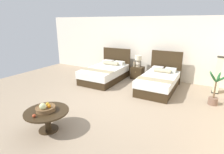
{
  "coord_description": "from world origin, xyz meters",
  "views": [
    {
      "loc": [
        2.7,
        -4.34,
        2.33
      ],
      "look_at": [
        -0.09,
        0.49,
        0.62
      ],
      "focal_mm": 29.14,
      "sensor_mm": 36.0,
      "label": 1
    }
  ],
  "objects_px": {
    "bed_near_corner": "(159,81)",
    "vase": "(134,64)",
    "fruit_bowl": "(45,108)",
    "loose_apple": "(34,116)",
    "floor_lamp_corner": "(218,75)",
    "coffee_table": "(47,115)",
    "bed_near_window": "(106,73)",
    "nightstand": "(137,73)",
    "table_lamp": "(138,60)",
    "potted_palm": "(214,94)"
  },
  "relations": [
    {
      "from": "fruit_bowl",
      "to": "vase",
      "type": "bearing_deg",
      "value": 88.58
    },
    {
      "from": "bed_near_window",
      "to": "table_lamp",
      "type": "relative_size",
      "value": 4.51
    },
    {
      "from": "fruit_bowl",
      "to": "potted_palm",
      "type": "distance_m",
      "value": 4.57
    },
    {
      "from": "fruit_bowl",
      "to": "nightstand",
      "type": "bearing_deg",
      "value": 86.8
    },
    {
      "from": "nightstand",
      "to": "potted_palm",
      "type": "relative_size",
      "value": 0.51
    },
    {
      "from": "fruit_bowl",
      "to": "floor_lamp_corner",
      "type": "bearing_deg",
      "value": 54.24
    },
    {
      "from": "bed_near_window",
      "to": "fruit_bowl",
      "type": "height_order",
      "value": "bed_near_window"
    },
    {
      "from": "bed_near_corner",
      "to": "coffee_table",
      "type": "bearing_deg",
      "value": -110.81
    },
    {
      "from": "coffee_table",
      "to": "floor_lamp_corner",
      "type": "distance_m",
      "value": 5.41
    },
    {
      "from": "nightstand",
      "to": "fruit_bowl",
      "type": "height_order",
      "value": "fruit_bowl"
    },
    {
      "from": "vase",
      "to": "loose_apple",
      "type": "xyz_separation_m",
      "value": [
        -0.09,
        -4.85,
        -0.1
      ]
    },
    {
      "from": "bed_near_corner",
      "to": "vase",
      "type": "distance_m",
      "value": 1.57
    },
    {
      "from": "table_lamp",
      "to": "potted_palm",
      "type": "relative_size",
      "value": 0.47
    },
    {
      "from": "table_lamp",
      "to": "coffee_table",
      "type": "xyz_separation_m",
      "value": [
        -0.24,
        -4.59,
        -0.42
      ]
    },
    {
      "from": "bed_near_corner",
      "to": "floor_lamp_corner",
      "type": "height_order",
      "value": "bed_near_corner"
    },
    {
      "from": "bed_near_window",
      "to": "floor_lamp_corner",
      "type": "xyz_separation_m",
      "value": [
        3.96,
        0.7,
        0.31
      ]
    },
    {
      "from": "table_lamp",
      "to": "fruit_bowl",
      "type": "xyz_separation_m",
      "value": [
        -0.26,
        -4.6,
        -0.25
      ]
    },
    {
      "from": "bed_near_corner",
      "to": "potted_palm",
      "type": "height_order",
      "value": "bed_near_corner"
    },
    {
      "from": "table_lamp",
      "to": "vase",
      "type": "height_order",
      "value": "table_lamp"
    },
    {
      "from": "loose_apple",
      "to": "nightstand",
      "type": "bearing_deg",
      "value": 87.25
    },
    {
      "from": "bed_near_corner",
      "to": "potted_palm",
      "type": "bearing_deg",
      "value": -12.75
    },
    {
      "from": "loose_apple",
      "to": "floor_lamp_corner",
      "type": "relative_size",
      "value": 0.06
    },
    {
      "from": "loose_apple",
      "to": "vase",
      "type": "bearing_deg",
      "value": 88.92
    },
    {
      "from": "nightstand",
      "to": "floor_lamp_corner",
      "type": "distance_m",
      "value": 2.94
    },
    {
      "from": "floor_lamp_corner",
      "to": "vase",
      "type": "bearing_deg",
      "value": 177.4
    },
    {
      "from": "nightstand",
      "to": "coffee_table",
      "type": "relative_size",
      "value": 0.54
    },
    {
      "from": "bed_near_corner",
      "to": "vase",
      "type": "xyz_separation_m",
      "value": [
        -1.3,
        0.83,
        0.3
      ]
    },
    {
      "from": "fruit_bowl",
      "to": "loose_apple",
      "type": "relative_size",
      "value": 5.91
    },
    {
      "from": "bed_near_corner",
      "to": "loose_apple",
      "type": "bearing_deg",
      "value": -109.16
    },
    {
      "from": "fruit_bowl",
      "to": "floor_lamp_corner",
      "type": "xyz_separation_m",
      "value": [
        3.17,
        4.4,
        0.08
      ]
    },
    {
      "from": "potted_palm",
      "to": "coffee_table",
      "type": "bearing_deg",
      "value": -133.37
    },
    {
      "from": "loose_apple",
      "to": "floor_lamp_corner",
      "type": "xyz_separation_m",
      "value": [
        3.15,
        4.71,
        0.11
      ]
    },
    {
      "from": "nightstand",
      "to": "table_lamp",
      "type": "distance_m",
      "value": 0.54
    },
    {
      "from": "fruit_bowl",
      "to": "potted_palm",
      "type": "relative_size",
      "value": 0.42
    },
    {
      "from": "bed_near_window",
      "to": "floor_lamp_corner",
      "type": "height_order",
      "value": "floor_lamp_corner"
    },
    {
      "from": "bed_near_corner",
      "to": "fruit_bowl",
      "type": "xyz_separation_m",
      "value": [
        -1.42,
        -3.71,
        0.24
      ]
    },
    {
      "from": "table_lamp",
      "to": "loose_apple",
      "type": "height_order",
      "value": "table_lamp"
    },
    {
      "from": "loose_apple",
      "to": "potted_palm",
      "type": "bearing_deg",
      "value": 49.34
    },
    {
      "from": "bed_near_corner",
      "to": "vase",
      "type": "bearing_deg",
      "value": 147.54
    },
    {
      "from": "bed_near_corner",
      "to": "floor_lamp_corner",
      "type": "relative_size",
      "value": 1.65
    },
    {
      "from": "table_lamp",
      "to": "fruit_bowl",
      "type": "height_order",
      "value": "table_lamp"
    },
    {
      "from": "fruit_bowl",
      "to": "floor_lamp_corner",
      "type": "height_order",
      "value": "floor_lamp_corner"
    },
    {
      "from": "nightstand",
      "to": "floor_lamp_corner",
      "type": "relative_size",
      "value": 0.41
    },
    {
      "from": "table_lamp",
      "to": "bed_near_window",
      "type": "bearing_deg",
      "value": -139.38
    },
    {
      "from": "coffee_table",
      "to": "potted_palm",
      "type": "height_order",
      "value": "potted_palm"
    },
    {
      "from": "coffee_table",
      "to": "potted_palm",
      "type": "bearing_deg",
      "value": 46.63
    },
    {
      "from": "nightstand",
      "to": "loose_apple",
      "type": "distance_m",
      "value": 4.9
    },
    {
      "from": "fruit_bowl",
      "to": "coffee_table",
      "type": "bearing_deg",
      "value": 52.38
    },
    {
      "from": "bed_near_corner",
      "to": "floor_lamp_corner",
      "type": "xyz_separation_m",
      "value": [
        1.75,
        0.69,
        0.32
      ]
    },
    {
      "from": "coffee_table",
      "to": "fruit_bowl",
      "type": "relative_size",
      "value": 2.25
    }
  ]
}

